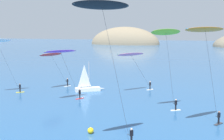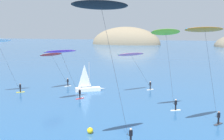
% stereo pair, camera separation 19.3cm
% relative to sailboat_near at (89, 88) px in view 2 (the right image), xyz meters
% --- Properties ---
extents(headland_island, '(150.71, 53.62, 27.97)m').
position_rel_sailboat_near_xyz_m(headland_island, '(19.44, 165.10, -0.64)').
color(headland_island, '#7A705B').
rests_on(headland_island, ground).
extents(sailboat_near, '(5.55, 3.96, 5.70)m').
position_rel_sailboat_near_xyz_m(sailboat_near, '(0.00, 0.00, 0.00)').
color(sailboat_near, white).
rests_on(sailboat_near, ground).
extents(kitesurfer_orange, '(5.24, 5.81, 12.13)m').
position_rel_sailboat_near_xyz_m(kitesurfer_orange, '(20.75, -15.19, 10.28)').
color(kitesurfer_orange, '#2D2D33').
rests_on(kitesurfer_orange, ground).
extents(kitesurfer_black, '(5.35, 5.76, 14.41)m').
position_rel_sailboat_near_xyz_m(kitesurfer_black, '(11.64, -24.51, 12.34)').
color(kitesurfer_black, silver).
rests_on(kitesurfer_black, ground).
extents(kitesurfer_purple, '(4.95, 5.91, 8.61)m').
position_rel_sailboat_near_xyz_m(kitesurfer_purple, '(-1.13, -8.62, 7.04)').
color(kitesurfer_purple, red).
rests_on(kitesurfer_purple, ground).
extents(kitesurfer_lime, '(4.51, 3.96, 11.92)m').
position_rel_sailboat_near_xyz_m(kitesurfer_lime, '(15.65, -9.61, 9.81)').
color(kitesurfer_lime, silver).
rests_on(kitesurfer_lime, ground).
extents(kitesurfer_red, '(4.01, 6.70, 7.31)m').
position_rel_sailboat_near_xyz_m(kitesurfer_red, '(-7.54, -0.41, 5.73)').
color(kitesurfer_red, silver).
rests_on(kitesurfer_red, ground).
extents(kitesurfer_pink, '(6.08, 6.79, 7.60)m').
position_rel_sailboat_near_xyz_m(kitesurfer_pink, '(8.18, 1.35, 6.01)').
color(kitesurfer_pink, silver).
rests_on(kitesurfer_pink, ground).
extents(marker_buoy, '(0.70, 0.70, 0.70)m').
position_rel_sailboat_near_xyz_m(marker_buoy, '(8.63, -20.74, -0.29)').
color(marker_buoy, yellow).
rests_on(marker_buoy, ground).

